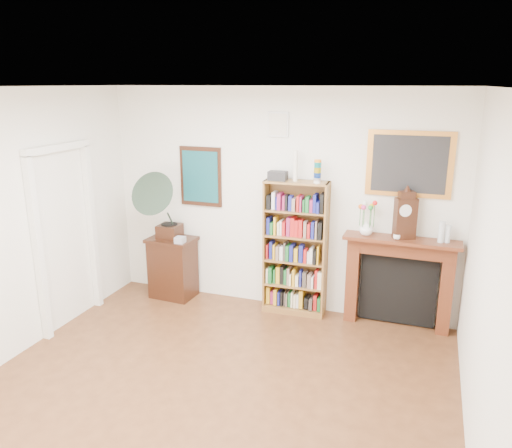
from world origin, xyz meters
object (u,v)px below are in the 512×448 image
Objects in this scene: mantel_clock at (405,216)px; flower_vase at (366,228)px; side_cabinet at (173,267)px; cd_stack at (180,240)px; bottle_left at (442,232)px; bookshelf at (295,241)px; fireplace at (399,274)px; gramophone at (162,202)px; teacup at (397,237)px; bottle_right at (448,234)px.

flower_vase is (-0.42, -0.00, -0.18)m from mantel_clock.
side_cabinet is at bearing 157.35° from mantel_clock.
cd_stack is 3.19m from bottle_left.
bookshelf is 3.55× the size of mantel_clock.
bottle_left reaches higher than side_cabinet.
bookshelf is 1.30m from fireplace.
bottle_left is (0.42, -0.06, 0.58)m from fireplace.
cd_stack is 2.81m from mantel_clock.
gramophone reaches higher than mantel_clock.
mantel_clock is 0.25m from teacup.
flower_vase reaches higher than cd_stack.
side_cabinet is 3.11m from mantel_clock.
cd_stack is 2.70m from teacup.
bottle_right is at bearing -3.87° from fireplace.
bottle_right is (0.49, -0.04, 0.56)m from fireplace.
fireplace is (2.94, 0.14, 0.23)m from side_cabinet.
bottle_left is (0.40, -0.01, -0.15)m from mantel_clock.
side_cabinet is at bearing -178.51° from bottle_left.
bottle_right reaches higher than flower_vase.
gramophone is at bearing -104.74° from side_cabinet.
mantel_clock reaches higher than fireplace.
teacup is at bearing -11.05° from flower_vase.
side_cabinet is 10.00× the size of teacup.
gramophone is (-0.04, -0.13, 0.94)m from side_cabinet.
side_cabinet is at bearing -176.45° from fireplace.
teacup is (0.35, -0.07, -0.05)m from flower_vase.
teacup is 0.42× the size of bottle_right.
mantel_clock is at bearing 0.27° from flower_vase.
bottle_left is 0.07m from bottle_right.
cd_stack is at bearing -175.61° from bottle_right.
side_cabinet is at bearing -178.25° from bottle_right.
flower_vase reaches higher than teacup.
teacup is at bearing -113.25° from fireplace.
fireplace is 1.42× the size of gramophone.
teacup is 0.35× the size of bottle_left.
fireplace is at bearing 6.17° from side_cabinet.
bottle_left is (0.47, 0.06, 0.09)m from teacup.
bookshelf is at bearing 8.64° from cd_stack.
fireplace is (1.26, 0.06, -0.30)m from bookshelf.
bookshelf is 1.79m from gramophone.
mantel_clock is at bearing 4.96° from cd_stack.
mantel_clock reaches higher than side_cabinet.
side_cabinet is 4.17× the size of bottle_right.
gramophone reaches higher than teacup.
side_cabinet is 4.98× the size of flower_vase.
flower_vase is at bearing 155.76° from mantel_clock.
flower_vase is at bearing 179.55° from bottle_left.
cd_stack is at bearing -176.43° from teacup.
gramophone reaches higher than fireplace.
mantel_clock is at bearing 2.80° from gramophone.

